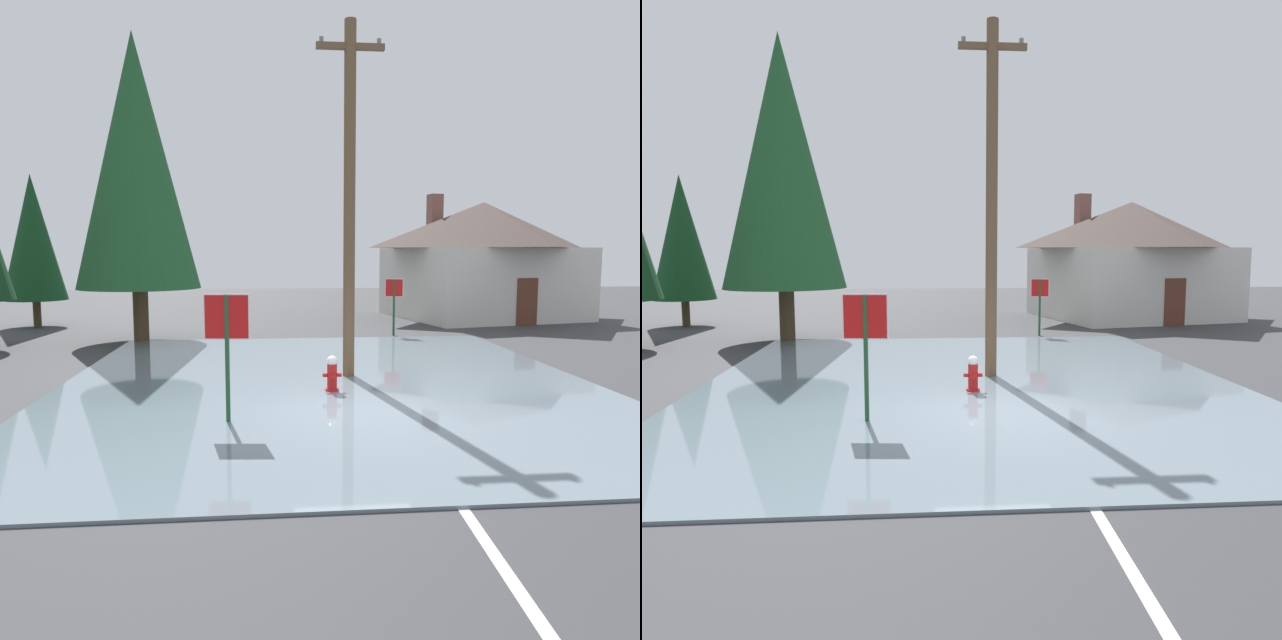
{
  "view_description": "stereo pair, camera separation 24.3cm",
  "coord_description": "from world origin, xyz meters",
  "views": [
    {
      "loc": [
        -1.82,
        -10.67,
        3.03
      ],
      "look_at": [
        -0.53,
        3.0,
        1.45
      ],
      "focal_mm": 32.62,
      "sensor_mm": 36.0,
      "label": 1
    },
    {
      "loc": [
        -1.58,
        -10.69,
        3.03
      ],
      "look_at": [
        -0.53,
        3.0,
        1.45
      ],
      "focal_mm": 32.62,
      "sensor_mm": 36.0,
      "label": 2
    }
  ],
  "objects": [
    {
      "name": "ground_plane",
      "position": [
        0.0,
        0.0,
        -0.05
      ],
      "size": [
        80.0,
        80.0,
        0.1
      ],
      "primitive_type": "cube",
      "color": "#38383A"
    },
    {
      "name": "flood_puddle",
      "position": [
        -0.38,
        2.7,
        0.02
      ],
      "size": [
        12.21,
        13.91,
        0.05
      ],
      "primitive_type": "cube",
      "color": "slate",
      "rests_on": "ground"
    },
    {
      "name": "lane_stop_bar",
      "position": [
        0.57,
        -1.63,
        0.0
      ],
      "size": [
        3.03,
        0.4,
        0.01
      ],
      "primitive_type": "cube",
      "rotation": [
        0.0,
        0.0,
        0.03
      ],
      "color": "silver",
      "rests_on": "ground"
    },
    {
      "name": "lane_center_stripe",
      "position": [
        0.46,
        -5.33,
        0.0
      ],
      "size": [
        0.28,
        3.21,
        0.01
      ],
      "primitive_type": "cube",
      "rotation": [
        0.0,
        0.0,
        1.53
      ],
      "color": "silver",
      "rests_on": "ground"
    },
    {
      "name": "stop_sign_near",
      "position": [
        -2.5,
        -0.46,
        1.67
      ],
      "size": [
        0.81,
        0.1,
        2.33
      ],
      "color": "#1E4C28",
      "rests_on": "ground"
    },
    {
      "name": "fire_hydrant",
      "position": [
        -0.38,
        1.68,
        0.4
      ],
      "size": [
        0.41,
        0.35,
        0.82
      ],
      "color": "red",
      "rests_on": "ground"
    },
    {
      "name": "utility_pole",
      "position": [
        0.2,
        3.22,
        4.36
      ],
      "size": [
        1.6,
        0.28,
        8.37
      ],
      "color": "brown",
      "rests_on": "ground"
    },
    {
      "name": "stop_sign_far",
      "position": [
        2.91,
        10.35,
        1.48
      ],
      "size": [
        0.64,
        0.2,
        2.1
      ],
      "color": "#1E4C28",
      "rests_on": "ground"
    },
    {
      "name": "house",
      "position": [
        8.46,
        16.17,
        2.81
      ],
      "size": [
        9.6,
        8.94,
        5.85
      ],
      "color": "beige",
      "rests_on": "ground"
    },
    {
      "name": "pine_tree_tall_left",
      "position": [
        -11.24,
        14.24,
        3.67
      ],
      "size": [
        2.49,
        2.49,
        6.23
      ],
      "color": "#4C3823",
      "rests_on": "ground"
    },
    {
      "name": "pine_tree_mid_left",
      "position": [
        -6.08,
        9.65,
        6.05
      ],
      "size": [
        4.11,
        4.11,
        10.28
      ],
      "color": "#4C3823",
      "rests_on": "ground"
    }
  ]
}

